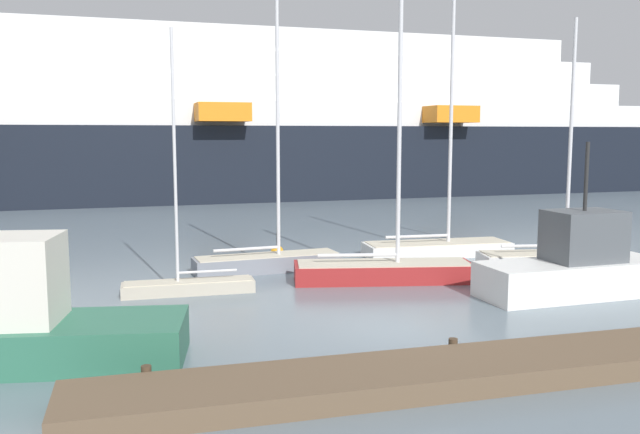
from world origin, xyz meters
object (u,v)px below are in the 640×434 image
Objects in this scene: sailboat_0 at (384,267)px; cruise_ship at (89,124)px; fishing_boat_0 at (576,266)px; fishing_boat_2 at (3,320)px; channel_buoy_0 at (277,252)px; sailboat_3 at (554,256)px; sailboat_5 at (188,281)px; sailboat_2 at (437,244)px; sailboat_4 at (268,257)px.

sailboat_0 is 0.10× the size of cruise_ship.
fishing_boat_2 reaches higher than fishing_boat_0.
channel_buoy_0 is 36.19m from cruise_ship.
sailboat_5 is (-16.41, -0.81, -0.03)m from sailboat_3.
channel_buoy_0 is at bearing -126.51° from sailboat_5.
sailboat_5 is at bearing 161.18° from fishing_boat_0.
sailboat_2 reaches higher than channel_buoy_0.
sailboat_4 is 1.35× the size of fishing_boat_2.
sailboat_4 is at bearing -122.16° from fishing_boat_2.
sailboat_4 is at bearing -136.89° from sailboat_5.
sailboat_0 is 42.82m from cruise_ship.
sailboat_3 is 22.92m from fishing_boat_2.
sailboat_3 reaches higher than sailboat_5.
sailboat_0 reaches higher than channel_buoy_0.
sailboat_3 is 0.88× the size of sailboat_4.
channel_buoy_0 is (-9.22, 10.28, -0.79)m from fishing_boat_0.
fishing_boat_0 is at bearing -68.10° from cruise_ship.
sailboat_3 is at bearing -43.49° from sailboat_2.
sailboat_3 reaches higher than fishing_boat_0.
sailboat_5 is 8.55m from fishing_boat_2.
cruise_ship is at bearing 107.08° from channel_buoy_0.
cruise_ship is at bearing 111.59° from fishing_boat_0.
sailboat_2 is 0.11× the size of cruise_ship.
fishing_boat_2 is (-8.93, -10.08, 0.61)m from sailboat_4.
sailboat_2 is 1.77× the size of fishing_boat_0.
cruise_ship reaches higher than sailboat_3.
sailboat_0 is at bearing -165.19° from sailboat_3.
sailboat_2 is 9.11m from fishing_boat_0.
sailboat_3 is 8.67× the size of channel_buoy_0.
sailboat_2 is 13.47m from sailboat_5.
sailboat_5 is at bearing -167.80° from sailboat_0.
sailboat_3 reaches higher than channel_buoy_0.
sailboat_0 is at bearing -143.20° from fishing_boat_2.
sailboat_0 is 8.55m from sailboat_3.
fishing_boat_2 is 7.29× the size of channel_buoy_0.
sailboat_0 is 7.38m from fishing_boat_0.
fishing_boat_2 reaches higher than channel_buoy_0.
cruise_ship is (-0.51, 46.90, 5.70)m from fishing_boat_2.
fishing_boat_2 is at bearing -140.98° from sailboat_0.
fishing_boat_0 is 5.76× the size of channel_buoy_0.
channel_buoy_0 is (1.00, 2.80, -0.28)m from sailboat_4.
sailboat_3 is (3.85, -4.07, -0.05)m from sailboat_2.
sailboat_5 is (-12.56, -4.88, -0.08)m from sailboat_2.
sailboat_4 is (-8.85, -1.52, 0.04)m from sailboat_2.
sailboat_0 is at bearing -131.14° from sailboat_2.
sailboat_2 reaches higher than sailboat_5.
fishing_boat_2 is 47.25m from cruise_ship.
cruise_ship is (-13.63, 40.10, 6.35)m from sailboat_0.
sailboat_3 is 0.09× the size of cruise_ship.
sailboat_4 is 1.71× the size of fishing_boat_0.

